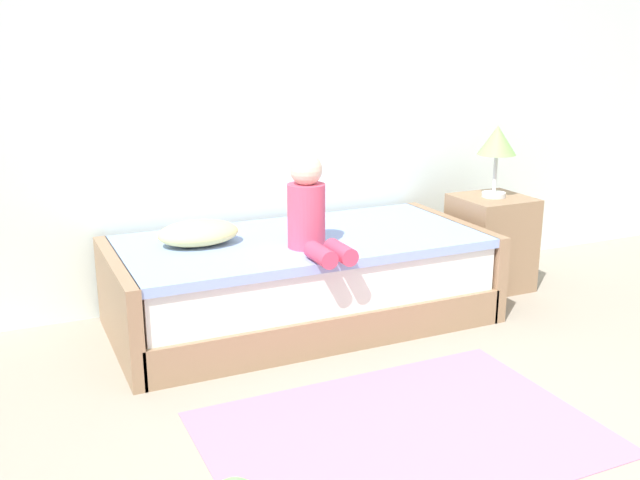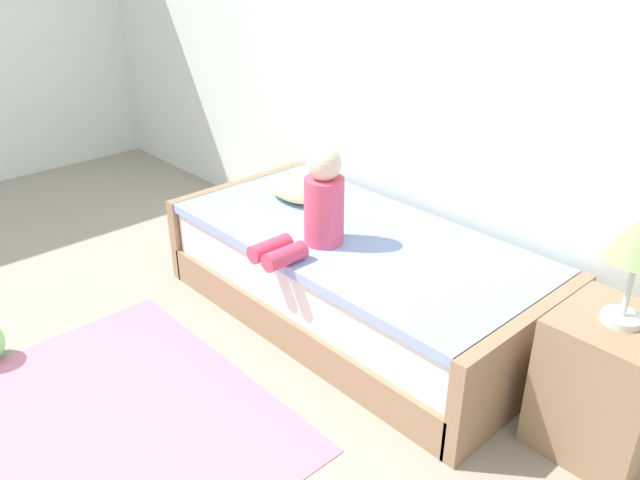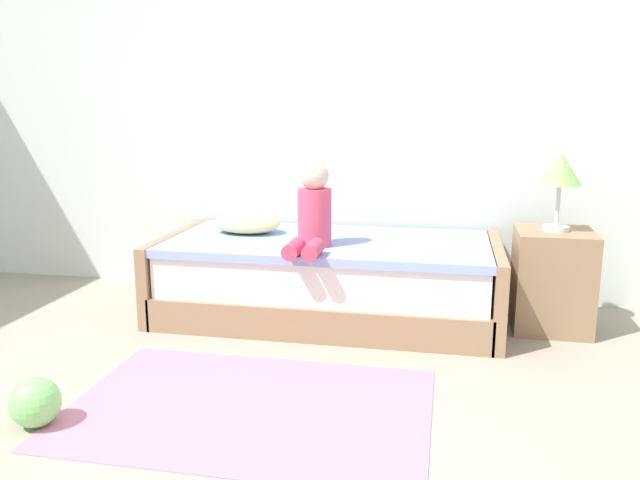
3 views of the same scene
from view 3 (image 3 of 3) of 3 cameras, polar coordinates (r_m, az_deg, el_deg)
The scene contains 8 objects.
wall_rear at distance 4.47m, azimuth 3.35°, elevation 13.62°, with size 7.20×0.10×2.90m, color silver.
bed at distance 4.03m, azimuth 0.70°, elevation -3.49°, with size 2.11×1.00×0.50m.
nightstand at distance 4.05m, azimuth 19.98°, elevation -3.38°, with size 0.44×0.44×0.60m, color #997556.
table_lamp at distance 3.94m, azimuth 20.65°, elevation 5.59°, with size 0.24×0.24×0.45m.
child_figure at distance 3.72m, azimuth -0.65°, elevation 2.43°, with size 0.20×0.51×0.50m.
pillow at distance 4.19m, azimuth -6.54°, elevation 1.50°, with size 0.44×0.30×0.13m, color #F2E58C.
toy_ball at distance 3.01m, azimuth -24.06°, elevation -13.09°, with size 0.21×0.21×0.21m, color #7FD872.
area_rug at distance 2.97m, azimuth -6.28°, elevation -14.56°, with size 1.60×1.10×0.01m, color pink.
Camera 3 is at (0.63, -1.82, 1.33)m, focal length 35.88 mm.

